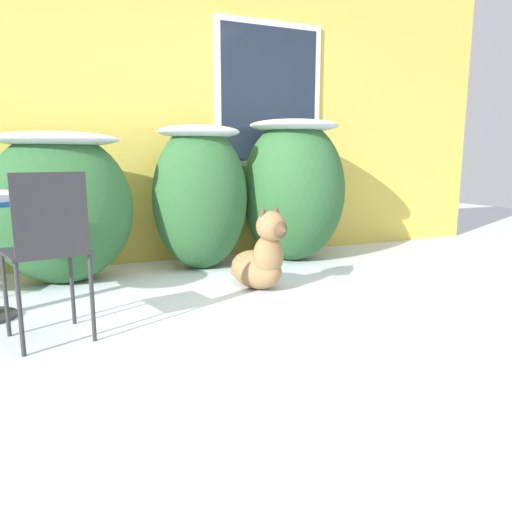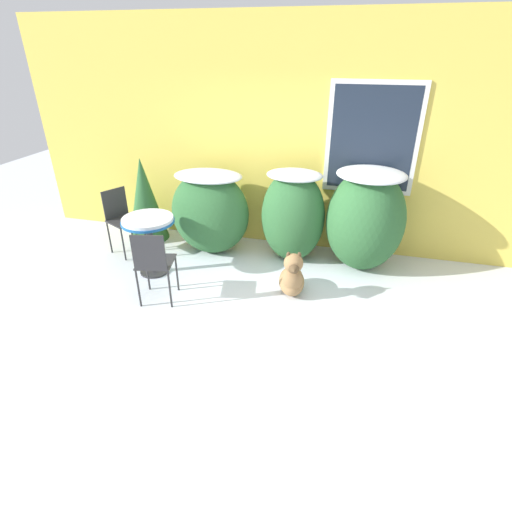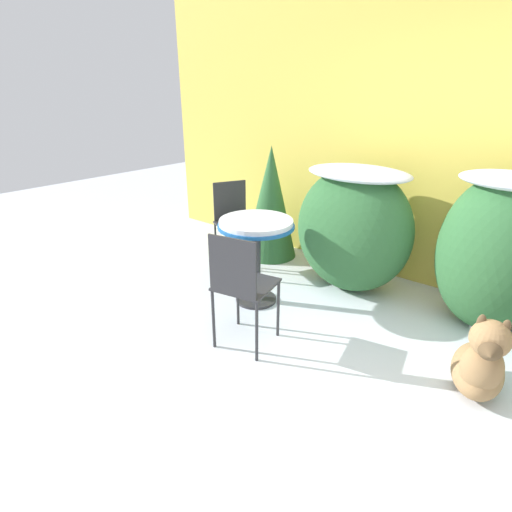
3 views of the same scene
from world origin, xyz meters
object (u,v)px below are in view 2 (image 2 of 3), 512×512
Objects in this scene: patio_chair_far_side at (154,262)px; patio_chair_near_table at (122,217)px; patio_table at (149,229)px; dog at (292,278)px.

patio_chair_near_table is at bearing -57.54° from patio_chair_far_side.
patio_chair_far_side is at bearing -58.78° from patio_table.
patio_chair_near_table is 1.30× the size of dog.
patio_chair_near_table reaches higher than patio_table.
patio_table is 1.97m from dog.
patio_chair_far_side reaches higher than patio_table.
dog is at bearing -2.26° from patio_table.
patio_chair_far_side is at bearing -172.50° from dog.
patio_table is 0.75m from patio_chair_far_side.
patio_chair_near_table reaches higher than dog.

